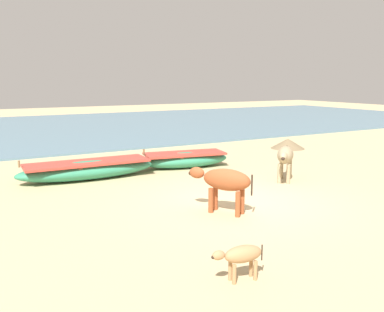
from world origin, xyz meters
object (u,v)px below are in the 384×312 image
Objects in this scene: fishing_boat_2 at (185,159)px; cow_adult_dun at (285,157)px; calf_far_tan at (241,256)px; cow_second_adult_rust at (224,181)px; fishing_boat_1 at (88,169)px.

cow_adult_dun is at bearing 126.75° from fishing_boat_2.
cow_second_adult_rust is (1.64, 2.95, 0.35)m from calf_far_tan.
cow_second_adult_rust is at bearing -17.72° from cow_adult_dun.
fishing_boat_1 is 4.94× the size of calf_far_tan.
fishing_boat_2 is 8.60m from calf_far_tan.
cow_second_adult_rust is at bearing 112.12° from fishing_boat_1.
calf_far_tan is at bearing 93.06° from fishing_boat_1.
fishing_boat_1 is at bearing -11.75° from cow_second_adult_rust.
fishing_boat_1 is 6.14m from cow_adult_dun.
fishing_boat_2 is 3.81× the size of calf_far_tan.
calf_far_tan is 0.59× the size of cow_second_adult_rust.
fishing_boat_1 is 3.13× the size of cow_adult_dun.
fishing_boat_1 reaches higher than calf_far_tan.
calf_far_tan is at bearing 77.51° from fishing_boat_2.
cow_second_adult_rust is at bearing -111.14° from calf_far_tan.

